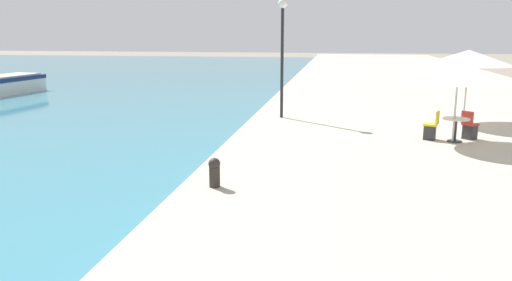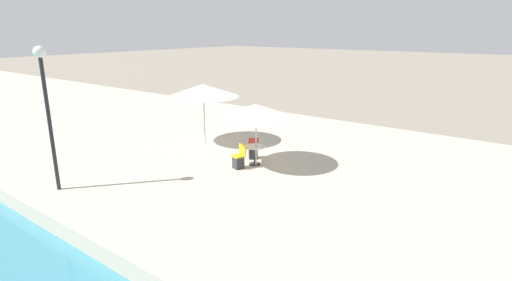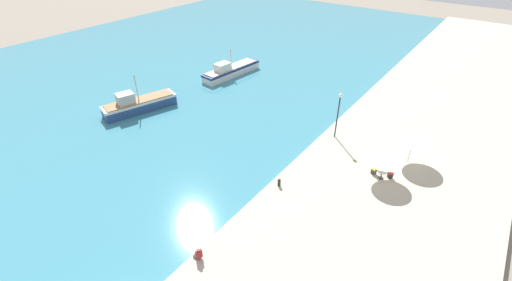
{
  "view_description": "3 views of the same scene",
  "coord_description": "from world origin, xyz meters",
  "px_view_note": "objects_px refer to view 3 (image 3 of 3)",
  "views": [
    {
      "loc": [
        3.42,
        4.37,
        3.87
      ],
      "look_at": [
        1.5,
        15.79,
        1.35
      ],
      "focal_mm": 35.0,
      "sensor_mm": 36.0,
      "label": 1
    },
    {
      "loc": [
        -4.55,
        11.41,
        5.59
      ],
      "look_at": [
        6.9,
        20.11,
        1.55
      ],
      "focal_mm": 28.0,
      "sensor_mm": 36.0,
      "label": 2
    },
    {
      "loc": [
        11.56,
        -3.22,
        18.39
      ],
      "look_at": [
        -4.0,
        18.0,
        1.15
      ],
      "focal_mm": 24.0,
      "sensor_mm": 36.0,
      "label": 3
    }
  ],
  "objects_px": {
    "fishing_boat_mid": "(231,70)",
    "cafe_umbrella_pink": "(384,158)",
    "lamppost": "(339,108)",
    "mooring_bollard": "(279,182)",
    "fishing_boat_near": "(138,104)",
    "person_at_quay": "(198,254)",
    "cafe_table": "(382,173)",
    "cafe_chair_right": "(374,171)",
    "cafe_umbrella_white": "(415,138)",
    "cafe_chair_left": "(390,174)"
  },
  "relations": [
    {
      "from": "fishing_boat_mid",
      "to": "cafe_umbrella_pink",
      "type": "relative_size",
      "value": 3.09
    },
    {
      "from": "fishing_boat_mid",
      "to": "cafe_umbrella_pink",
      "type": "xyz_separation_m",
      "value": [
        24.45,
        -10.47,
        1.88
      ]
    },
    {
      "from": "cafe_umbrella_pink",
      "to": "cafe_chair_right",
      "type": "height_order",
      "value": "cafe_umbrella_pink"
    },
    {
      "from": "cafe_umbrella_white",
      "to": "person_at_quay",
      "type": "xyz_separation_m",
      "value": [
        -7.52,
        -18.14,
        -1.96
      ]
    },
    {
      "from": "fishing_boat_mid",
      "to": "cafe_table",
      "type": "relative_size",
      "value": 11.63
    },
    {
      "from": "cafe_chair_right",
      "to": "lamppost",
      "type": "xyz_separation_m",
      "value": [
        -5.12,
        3.37,
        2.77
      ]
    },
    {
      "from": "fishing_boat_mid",
      "to": "mooring_bollard",
      "type": "relative_size",
      "value": 14.23
    },
    {
      "from": "fishing_boat_near",
      "to": "fishing_boat_mid",
      "type": "distance_m",
      "value": 14.11
    },
    {
      "from": "cafe_umbrella_white",
      "to": "cafe_chair_left",
      "type": "distance_m",
      "value": 3.86
    },
    {
      "from": "person_at_quay",
      "to": "lamppost",
      "type": "bearing_deg",
      "value": 87.99
    },
    {
      "from": "cafe_umbrella_white",
      "to": "mooring_bollard",
      "type": "bearing_deg",
      "value": -127.8
    },
    {
      "from": "cafe_umbrella_white",
      "to": "cafe_table",
      "type": "xyz_separation_m",
      "value": [
        -1.08,
        -3.7,
        -1.87
      ]
    },
    {
      "from": "person_at_quay",
      "to": "mooring_bollard",
      "type": "xyz_separation_m",
      "value": [
        0.24,
        8.76,
        -0.1
      ]
    },
    {
      "from": "cafe_umbrella_pink",
      "to": "person_at_quay",
      "type": "relative_size",
      "value": 2.97
    },
    {
      "from": "fishing_boat_near",
      "to": "person_at_quay",
      "type": "height_order",
      "value": "fishing_boat_near"
    },
    {
      "from": "cafe_umbrella_pink",
      "to": "lamppost",
      "type": "distance_m",
      "value": 6.89
    },
    {
      "from": "cafe_umbrella_pink",
      "to": "lamppost",
      "type": "height_order",
      "value": "lamppost"
    },
    {
      "from": "fishing_boat_near",
      "to": "cafe_table",
      "type": "bearing_deg",
      "value": 25.32
    },
    {
      "from": "cafe_table",
      "to": "person_at_quay",
      "type": "xyz_separation_m",
      "value": [
        -6.44,
        -14.44,
        -0.09
      ]
    },
    {
      "from": "cafe_chair_right",
      "to": "person_at_quay",
      "type": "distance_m",
      "value": 15.76
    },
    {
      "from": "cafe_table",
      "to": "cafe_chair_right",
      "type": "relative_size",
      "value": 0.88
    },
    {
      "from": "cafe_chair_left",
      "to": "lamppost",
      "type": "relative_size",
      "value": 0.2
    },
    {
      "from": "fishing_boat_mid",
      "to": "cafe_umbrella_pink",
      "type": "bearing_deg",
      "value": -17.04
    },
    {
      "from": "fishing_boat_near",
      "to": "lamppost",
      "type": "relative_size",
      "value": 1.82
    },
    {
      "from": "cafe_chair_left",
      "to": "lamppost",
      "type": "bearing_deg",
      "value": -158.77
    },
    {
      "from": "fishing_boat_near",
      "to": "cafe_umbrella_pink",
      "type": "distance_m",
      "value": 26.45
    },
    {
      "from": "cafe_umbrella_white",
      "to": "mooring_bollard",
      "type": "height_order",
      "value": "cafe_umbrella_white"
    },
    {
      "from": "cafe_umbrella_pink",
      "to": "cafe_table",
      "type": "relative_size",
      "value": 3.76
    },
    {
      "from": "fishing_boat_near",
      "to": "cafe_umbrella_white",
      "type": "distance_m",
      "value": 28.36
    },
    {
      "from": "cafe_umbrella_white",
      "to": "lamppost",
      "type": "xyz_separation_m",
      "value": [
        -6.89,
        -0.11,
        0.69
      ]
    },
    {
      "from": "cafe_umbrella_white",
      "to": "mooring_bollard",
      "type": "xyz_separation_m",
      "value": [
        -7.27,
        -9.38,
        -2.05
      ]
    },
    {
      "from": "mooring_bollard",
      "to": "lamppost",
      "type": "xyz_separation_m",
      "value": [
        0.39,
        9.27,
        2.74
      ]
    },
    {
      "from": "cafe_umbrella_pink",
      "to": "mooring_bollard",
      "type": "relative_size",
      "value": 4.6
    },
    {
      "from": "cafe_chair_left",
      "to": "cafe_table",
      "type": "bearing_deg",
      "value": -90.0
    },
    {
      "from": "cafe_umbrella_pink",
      "to": "lamppost",
      "type": "relative_size",
      "value": 0.66
    },
    {
      "from": "mooring_bollard",
      "to": "cafe_umbrella_pink",
      "type": "bearing_deg",
      "value": 42.27
    },
    {
      "from": "fishing_boat_near",
      "to": "cafe_umbrella_pink",
      "type": "height_order",
      "value": "fishing_boat_near"
    },
    {
      "from": "cafe_umbrella_pink",
      "to": "cafe_chair_left",
      "type": "distance_m",
      "value": 2.0
    },
    {
      "from": "cafe_umbrella_pink",
      "to": "cafe_table",
      "type": "distance_m",
      "value": 1.59
    },
    {
      "from": "fishing_boat_near",
      "to": "mooring_bollard",
      "type": "bearing_deg",
      "value": 11.64
    },
    {
      "from": "mooring_bollard",
      "to": "lamppost",
      "type": "height_order",
      "value": "lamppost"
    },
    {
      "from": "cafe_umbrella_pink",
      "to": "cafe_chair_left",
      "type": "height_order",
      "value": "cafe_umbrella_pink"
    },
    {
      "from": "lamppost",
      "to": "cafe_chair_left",
      "type": "bearing_deg",
      "value": -26.09
    },
    {
      "from": "cafe_table",
      "to": "mooring_bollard",
      "type": "distance_m",
      "value": 8.41
    },
    {
      "from": "cafe_table",
      "to": "lamppost",
      "type": "relative_size",
      "value": 0.18
    },
    {
      "from": "cafe_umbrella_pink",
      "to": "cafe_chair_right",
      "type": "xyz_separation_m",
      "value": [
        -0.6,
        0.35,
        -1.8
      ]
    },
    {
      "from": "cafe_table",
      "to": "cafe_chair_left",
      "type": "height_order",
      "value": "cafe_chair_left"
    },
    {
      "from": "cafe_chair_left",
      "to": "person_at_quay",
      "type": "xyz_separation_m",
      "value": [
        -6.97,
        -14.93,
        0.12
      ]
    },
    {
      "from": "cafe_umbrella_pink",
      "to": "cafe_chair_right",
      "type": "distance_m",
      "value": 1.93
    },
    {
      "from": "cafe_table",
      "to": "person_at_quay",
      "type": "distance_m",
      "value": 15.81
    }
  ]
}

